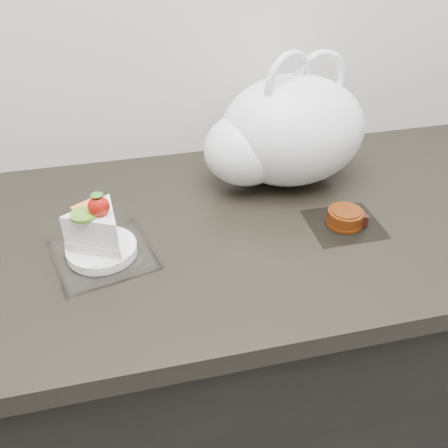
% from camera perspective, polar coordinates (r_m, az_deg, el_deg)
% --- Properties ---
extents(counter, '(2.04, 0.64, 0.90)m').
position_cam_1_polar(counter, '(1.29, -0.93, -16.52)').
color(counter, black).
rests_on(counter, ground).
extents(cake_tray, '(0.20, 0.20, 0.13)m').
position_cam_1_polar(cake_tray, '(0.90, -13.98, -1.74)').
color(cake_tray, white).
rests_on(cake_tray, counter).
extents(mooncake_wrap, '(0.14, 0.13, 0.03)m').
position_cam_1_polar(mooncake_wrap, '(0.99, 13.72, 0.58)').
color(mooncake_wrap, white).
rests_on(mooncake_wrap, counter).
extents(plastic_bag, '(0.40, 0.32, 0.29)m').
position_cam_1_polar(plastic_bag, '(1.07, 6.82, 10.25)').
color(plastic_bag, white).
rests_on(plastic_bag, counter).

